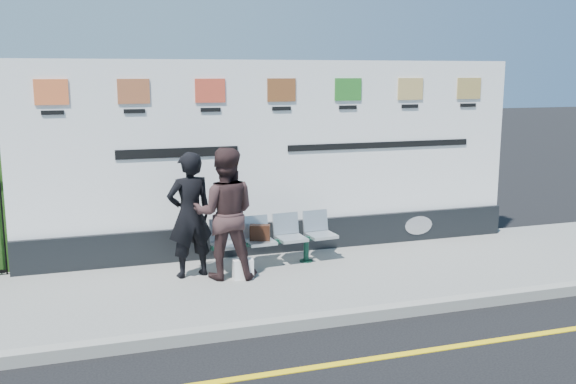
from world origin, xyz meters
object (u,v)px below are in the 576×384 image
object	(u,v)px
billboard	(280,170)
woman_right	(225,213)
bench	(276,252)
woman_left	(190,215)

from	to	relation	value
billboard	woman_right	world-z (taller)	billboard
billboard	woman_right	bearing A→B (deg)	-136.63
bench	woman_right	bearing A→B (deg)	-163.22
billboard	woman_left	xyz separation A→B (m)	(-1.58, -0.87, -0.42)
bench	woman_left	size ratio (longest dim) A/B	1.07
billboard	woman_right	xyz separation A→B (m)	(-1.13, -1.06, -0.39)
woman_right	billboard	bearing A→B (deg)	-121.95
woman_left	billboard	bearing A→B (deg)	-162.36
woman_left	woman_right	distance (m)	0.49
bench	woman_right	xyz separation A→B (m)	(-0.83, -0.32, 0.71)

